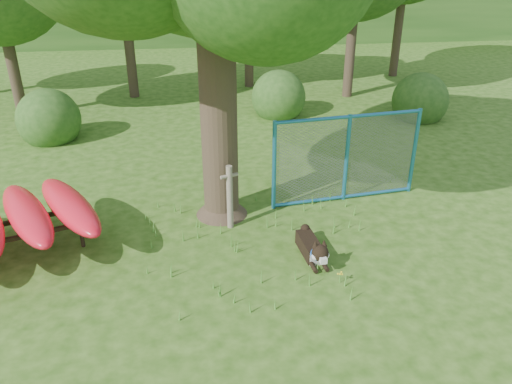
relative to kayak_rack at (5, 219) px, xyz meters
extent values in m
plane|color=#254B0F|center=(4.31, -1.25, -0.73)|extent=(80.00, 80.00, 0.00)
cylinder|color=#33271B|center=(3.92, 1.02, 2.08)|extent=(0.80, 0.80, 5.63)
cone|color=#33271B|center=(3.92, 1.02, -0.45)|extent=(1.21, 1.21, 0.56)
cylinder|color=#33271B|center=(4.60, 1.11, 2.87)|extent=(1.51, 0.90, 1.20)
cylinder|color=#33271B|center=(3.34, 1.18, 3.32)|extent=(1.29, 0.68, 1.15)
cylinder|color=#6D6151|center=(4.06, 0.45, -0.07)|extent=(0.16, 0.16, 1.34)
cylinder|color=#6D6151|center=(4.06, 0.45, 0.40)|extent=(0.36, 0.19, 0.07)
cylinder|color=black|center=(1.24, 0.09, -0.50)|extent=(0.09, 0.09, 0.46)
cylinder|color=black|center=(1.03, 0.70, -0.50)|extent=(0.09, 0.09, 0.46)
cube|color=black|center=(0.11, -0.30, -0.25)|extent=(2.64, 0.98, 0.07)
cube|color=black|center=(-0.11, 0.30, -0.25)|extent=(2.64, 0.98, 0.07)
ellipsoid|color=red|center=(0.35, 0.12, 0.00)|extent=(1.84, 2.76, 0.44)
ellipsoid|color=red|center=(1.05, 0.36, 0.00)|extent=(1.91, 2.73, 0.44)
cube|color=black|center=(5.42, -0.69, -0.60)|extent=(0.37, 0.83, 0.28)
cube|color=silver|center=(5.45, -1.03, -0.61)|extent=(0.27, 0.18, 0.25)
sphere|color=black|center=(5.47, -1.24, -0.39)|extent=(0.30, 0.30, 0.30)
cube|color=silver|center=(5.48, -1.37, -0.44)|extent=(0.13, 0.17, 0.10)
sphere|color=silver|center=(5.38, -1.27, -0.44)|extent=(0.14, 0.14, 0.14)
sphere|color=silver|center=(5.56, -1.25, -0.44)|extent=(0.14, 0.14, 0.14)
cone|color=black|center=(5.38, -1.20, -0.23)|extent=(0.12, 0.13, 0.14)
cone|color=black|center=(5.54, -1.18, -0.23)|extent=(0.14, 0.15, 0.14)
cylinder|color=black|center=(5.36, -1.21, -0.68)|extent=(0.11, 0.35, 0.08)
cylinder|color=black|center=(5.57, -1.19, -0.68)|extent=(0.11, 0.35, 0.08)
sphere|color=black|center=(5.43, -0.25, -0.48)|extent=(0.18, 0.18, 0.18)
torus|color=blue|center=(5.46, -1.15, -0.46)|extent=(0.29, 0.11, 0.29)
cylinder|color=teal|center=(5.05, 1.14, 0.25)|extent=(0.10, 0.10, 1.96)
cylinder|color=teal|center=(6.67, 1.35, 0.25)|extent=(0.10, 0.10, 1.96)
cylinder|color=teal|center=(8.30, 1.56, 0.25)|extent=(0.10, 0.10, 1.96)
cylinder|color=teal|center=(6.67, 1.35, 1.19)|extent=(3.25, 0.50, 0.08)
cylinder|color=teal|center=(6.67, 1.35, -0.68)|extent=(3.25, 0.50, 0.08)
plane|color=slate|center=(6.67, 1.35, 0.25)|extent=(3.24, 0.42, 3.27)
cylinder|color=#4D8E2E|center=(5.71, -1.66, -0.64)|extent=(0.02, 0.02, 0.18)
sphere|color=yellow|center=(5.71, -1.66, -0.55)|extent=(0.03, 0.03, 0.03)
sphere|color=yellow|center=(5.74, -1.63, -0.54)|extent=(0.03, 0.03, 0.03)
sphere|color=yellow|center=(5.68, -1.65, -0.56)|extent=(0.03, 0.03, 0.03)
sphere|color=yellow|center=(5.74, -1.68, -0.55)|extent=(0.03, 0.03, 0.03)
sphere|color=yellow|center=(5.70, -1.69, -0.54)|extent=(0.03, 0.03, 0.03)
cylinder|color=#33271B|center=(-2.19, 8.75, 1.37)|extent=(0.36, 0.36, 4.20)
cylinder|color=#33271B|center=(1.31, 10.75, 1.89)|extent=(0.36, 0.36, 5.25)
cylinder|color=#33271B|center=(5.81, 11.75, 1.19)|extent=(0.36, 0.36, 3.85)
cylinder|color=#33271B|center=(9.31, 9.75, 1.65)|extent=(0.36, 0.36, 4.76)
cylinder|color=#33271B|center=(12.31, 12.75, 1.72)|extent=(0.36, 0.36, 4.90)
sphere|color=#254D19|center=(-0.69, 6.25, -0.73)|extent=(1.80, 1.80, 1.80)
sphere|color=#254D19|center=(10.81, 6.75, -0.73)|extent=(1.80, 1.80, 1.80)
sphere|color=#254D19|center=(6.31, 7.75, -0.73)|extent=(1.80, 1.80, 1.80)
camera|label=1|loc=(3.41, -8.27, 4.33)|focal=35.00mm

